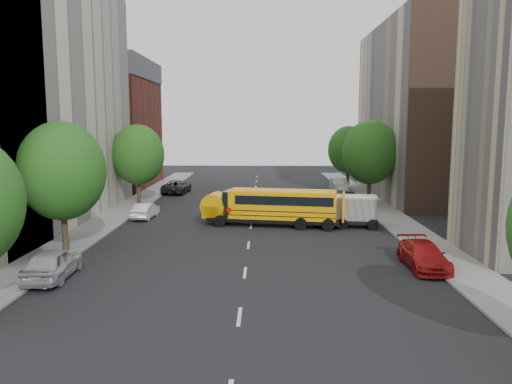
{
  "coord_description": "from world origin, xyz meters",
  "views": [
    {
      "loc": [
        0.97,
        -33.23,
        7.71
      ],
      "look_at": [
        0.42,
        2.0,
        2.91
      ],
      "focal_mm": 35.0,
      "sensor_mm": 36.0,
      "label": 1
    }
  ],
  "objects_px": {
    "street_tree_1": "(62,171)",
    "parked_car_4": "(349,200)",
    "parked_car_0": "(53,263)",
    "parked_car_2": "(177,187)",
    "safari_truck": "(340,210)",
    "parked_car_3": "(424,255)",
    "parked_car_1": "(145,211)",
    "parked_car_5": "(339,185)",
    "street_tree_2": "(138,155)",
    "street_tree_5": "(348,150)",
    "street_tree_4": "(370,152)",
    "school_bus": "(272,205)"
  },
  "relations": [
    {
      "from": "street_tree_4",
      "to": "parked_car_1",
      "type": "xyz_separation_m",
      "value": [
        -19.8,
        -6.87,
        -4.43
      ]
    },
    {
      "from": "street_tree_4",
      "to": "street_tree_5",
      "type": "xyz_separation_m",
      "value": [
        -0.0,
        12.0,
        -0.37
      ]
    },
    {
      "from": "school_bus",
      "to": "parked_car_0",
      "type": "height_order",
      "value": "school_bus"
    },
    {
      "from": "street_tree_1",
      "to": "school_bus",
      "type": "height_order",
      "value": "street_tree_1"
    },
    {
      "from": "parked_car_0",
      "to": "parked_car_4",
      "type": "relative_size",
      "value": 1.0
    },
    {
      "from": "safari_truck",
      "to": "street_tree_4",
      "type": "bearing_deg",
      "value": 74.26
    },
    {
      "from": "parked_car_2",
      "to": "street_tree_4",
      "type": "bearing_deg",
      "value": 161.8
    },
    {
      "from": "street_tree_2",
      "to": "parked_car_3",
      "type": "xyz_separation_m",
      "value": [
        20.6,
        -20.96,
        -4.13
      ]
    },
    {
      "from": "street_tree_4",
      "to": "parked_car_0",
      "type": "bearing_deg",
      "value": -131.66
    },
    {
      "from": "street_tree_4",
      "to": "safari_truck",
      "type": "height_order",
      "value": "street_tree_4"
    },
    {
      "from": "street_tree_5",
      "to": "street_tree_4",
      "type": "bearing_deg",
      "value": -90.0
    },
    {
      "from": "school_bus",
      "to": "parked_car_5",
      "type": "relative_size",
      "value": 2.15
    },
    {
      "from": "street_tree_5",
      "to": "parked_car_5",
      "type": "height_order",
      "value": "street_tree_5"
    },
    {
      "from": "school_bus",
      "to": "parked_car_4",
      "type": "height_order",
      "value": "school_bus"
    },
    {
      "from": "street_tree_1",
      "to": "safari_truck",
      "type": "distance_m",
      "value": 19.84
    },
    {
      "from": "street_tree_5",
      "to": "parked_car_0",
      "type": "distance_m",
      "value": 40.93
    },
    {
      "from": "parked_car_0",
      "to": "parked_car_1",
      "type": "relative_size",
      "value": 1.19
    },
    {
      "from": "parked_car_0",
      "to": "street_tree_2",
      "type": "bearing_deg",
      "value": -89.05
    },
    {
      "from": "parked_car_1",
      "to": "parked_car_3",
      "type": "height_order",
      "value": "parked_car_3"
    },
    {
      "from": "street_tree_5",
      "to": "parked_car_3",
      "type": "xyz_separation_m",
      "value": [
        -1.4,
        -32.96,
        -4.0
      ]
    },
    {
      "from": "parked_car_4",
      "to": "parked_car_1",
      "type": "bearing_deg",
      "value": -164.79
    },
    {
      "from": "parked_car_0",
      "to": "parked_car_2",
      "type": "height_order",
      "value": "parked_car_0"
    },
    {
      "from": "parked_car_1",
      "to": "parked_car_5",
      "type": "xyz_separation_m",
      "value": [
        18.4,
        16.14,
        0.14
      ]
    },
    {
      "from": "parked_car_2",
      "to": "street_tree_1",
      "type": "bearing_deg",
      "value": 89.38
    },
    {
      "from": "street_tree_2",
      "to": "parked_car_5",
      "type": "relative_size",
      "value": 1.61
    },
    {
      "from": "street_tree_1",
      "to": "school_bus",
      "type": "xyz_separation_m",
      "value": [
        12.64,
        8.3,
        -3.37
      ]
    },
    {
      "from": "street_tree_4",
      "to": "parked_car_5",
      "type": "bearing_deg",
      "value": 98.59
    },
    {
      "from": "street_tree_5",
      "to": "parked_car_2",
      "type": "xyz_separation_m",
      "value": [
        -19.8,
        -3.85,
        -3.95
      ]
    },
    {
      "from": "street_tree_5",
      "to": "school_bus",
      "type": "height_order",
      "value": "street_tree_5"
    },
    {
      "from": "street_tree_1",
      "to": "parked_car_4",
      "type": "xyz_separation_m",
      "value": [
        19.8,
        16.2,
        -4.16
      ]
    },
    {
      "from": "street_tree_2",
      "to": "school_bus",
      "type": "xyz_separation_m",
      "value": [
        12.64,
        -9.7,
        -3.25
      ]
    },
    {
      "from": "school_bus",
      "to": "parked_car_1",
      "type": "relative_size",
      "value": 2.63
    },
    {
      "from": "parked_car_4",
      "to": "parked_car_0",
      "type": "bearing_deg",
      "value": -131.6
    },
    {
      "from": "street_tree_4",
      "to": "school_bus",
      "type": "xyz_separation_m",
      "value": [
        -9.36,
        -9.7,
        -3.5
      ]
    },
    {
      "from": "street_tree_2",
      "to": "street_tree_1",
      "type": "bearing_deg",
      "value": -90.0
    },
    {
      "from": "safari_truck",
      "to": "parked_car_3",
      "type": "xyz_separation_m",
      "value": [
        2.82,
        -10.95,
        -0.56
      ]
    },
    {
      "from": "parked_car_0",
      "to": "parked_car_5",
      "type": "height_order",
      "value": "parked_car_0"
    },
    {
      "from": "parked_car_1",
      "to": "parked_car_5",
      "type": "distance_m",
      "value": 24.47
    },
    {
      "from": "parked_car_2",
      "to": "parked_car_5",
      "type": "distance_m",
      "value": 18.44
    },
    {
      "from": "parked_car_0",
      "to": "parked_car_4",
      "type": "height_order",
      "value": "parked_car_4"
    },
    {
      "from": "street_tree_1",
      "to": "school_bus",
      "type": "distance_m",
      "value": 15.5
    },
    {
      "from": "parked_car_2",
      "to": "parked_car_4",
      "type": "distance_m",
      "value": 20.22
    },
    {
      "from": "parked_car_0",
      "to": "parked_car_3",
      "type": "bearing_deg",
      "value": -175.98
    },
    {
      "from": "street_tree_4",
      "to": "parked_car_2",
      "type": "xyz_separation_m",
      "value": [
        -19.8,
        8.15,
        -4.32
      ]
    },
    {
      "from": "street_tree_5",
      "to": "street_tree_1",
      "type": "bearing_deg",
      "value": -126.25
    },
    {
      "from": "parked_car_3",
      "to": "parked_car_5",
      "type": "distance_m",
      "value": 30.23
    },
    {
      "from": "street_tree_4",
      "to": "street_tree_5",
      "type": "relative_size",
      "value": 1.08
    },
    {
      "from": "parked_car_1",
      "to": "parked_car_3",
      "type": "distance_m",
      "value": 23.17
    },
    {
      "from": "street_tree_2",
      "to": "parked_car_3",
      "type": "relative_size",
      "value": 1.6
    },
    {
      "from": "parked_car_5",
      "to": "parked_car_2",
      "type": "bearing_deg",
      "value": -178.27
    }
  ]
}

